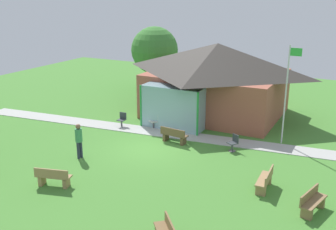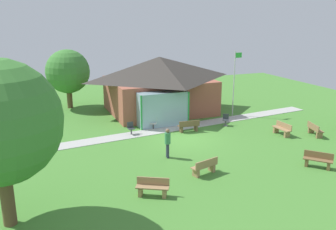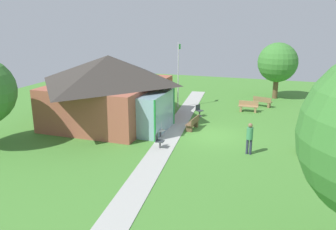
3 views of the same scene
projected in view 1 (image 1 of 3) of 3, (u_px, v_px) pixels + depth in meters
The scene contains 13 objects.
ground_plane at pixel (149, 148), 20.48m from camera, with size 44.00×44.00×0.00m, color #478433.
pavilion at pixel (215, 78), 25.50m from camera, with size 9.11×8.37×4.63m.
footpath at pixel (170, 134), 22.51m from camera, with size 25.09×1.30×0.03m, color #ADADA8.
flagpole at pixel (287, 90), 20.31m from camera, with size 0.64×0.08×5.23m.
bench_rear_near_path at pixel (174, 136), 21.11m from camera, with size 1.54×0.58×0.84m.
bench_mid_right at pixel (265, 180), 16.11m from camera, with size 0.50×1.52×0.84m.
bench_front_center at pixel (53, 178), 16.37m from camera, with size 1.56×0.82×0.84m.
bench_lawn_far_right at pixel (312, 202), 14.45m from camera, with size 0.81×1.56×0.84m.
patio_chair_lawn_spare at pixel (233, 143), 20.02m from camera, with size 0.61×0.61×0.86m.
patio_chair_west at pixel (122, 120), 23.62m from camera, with size 0.46×0.46×0.86m.
patio_chair_porch_left at pixel (154, 122), 23.34m from camera, with size 0.61×0.61×0.86m.
visitor_strolling_lawn at pixel (79, 138), 18.99m from camera, with size 0.34×0.34×1.74m.
tree_behind_pavilion_left at pixel (155, 50), 31.89m from camera, with size 3.78×3.78×5.12m.
Camera 1 is at (9.58, -16.48, 7.76)m, focal length 42.34 mm.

